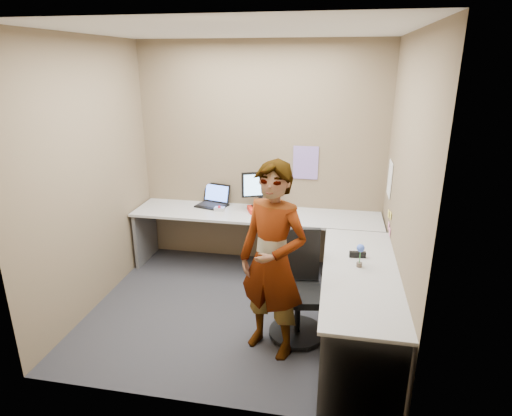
% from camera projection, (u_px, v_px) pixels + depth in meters
% --- Properties ---
extents(ground, '(3.00, 3.00, 0.00)m').
position_uv_depth(ground, '(238.00, 310.00, 4.44)').
color(ground, '#232328').
rests_on(ground, ground).
extents(wall_back, '(3.00, 0.00, 3.00)m').
position_uv_depth(wall_back, '(261.00, 157.00, 5.21)').
color(wall_back, '#746147').
rests_on(wall_back, ground).
extents(wall_right, '(0.00, 2.70, 2.70)m').
position_uv_depth(wall_right, '(403.00, 194.00, 3.74)').
color(wall_right, '#746147').
rests_on(wall_right, ground).
extents(wall_left, '(0.00, 2.70, 2.70)m').
position_uv_depth(wall_left, '(90.00, 178.00, 4.27)').
color(wall_left, '#746147').
rests_on(wall_left, ground).
extents(ceiling, '(3.00, 3.00, 0.00)m').
position_uv_depth(ceiling, '(234.00, 30.00, 3.56)').
color(ceiling, white).
rests_on(ceiling, wall_back).
extents(desk, '(2.98, 2.58, 0.73)m').
position_uv_depth(desk, '(286.00, 247.00, 4.53)').
color(desk, '#A2A2A2').
rests_on(desk, ground).
extents(paper_ream, '(0.34, 0.30, 0.06)m').
position_uv_depth(paper_ream, '(260.00, 209.00, 5.17)').
color(paper_ream, red).
rests_on(paper_ream, desk).
extents(monitor, '(0.43, 0.22, 0.43)m').
position_uv_depth(monitor, '(260.00, 186.00, 5.09)').
color(monitor, black).
rests_on(monitor, paper_ream).
extents(laptop, '(0.43, 0.39, 0.26)m').
position_uv_depth(laptop, '(214.00, 200.00, 5.38)').
color(laptop, black).
rests_on(laptop, desk).
extents(trackball_mouse, '(0.12, 0.08, 0.07)m').
position_uv_depth(trackball_mouse, '(219.00, 209.00, 5.19)').
color(trackball_mouse, '#B7B7BC').
rests_on(trackball_mouse, desk).
extents(origami, '(0.10, 0.10, 0.06)m').
position_uv_depth(origami, '(276.00, 214.00, 5.00)').
color(origami, white).
rests_on(origami, desk).
extents(stapler, '(0.15, 0.05, 0.05)m').
position_uv_depth(stapler, '(358.00, 254.00, 3.95)').
color(stapler, black).
rests_on(stapler, desk).
extents(flower, '(0.07, 0.07, 0.22)m').
position_uv_depth(flower, '(360.00, 252.00, 3.73)').
color(flower, brown).
rests_on(flower, desk).
extents(calendar_purple, '(0.30, 0.01, 0.40)m').
position_uv_depth(calendar_purple, '(306.00, 163.00, 5.12)').
color(calendar_purple, '#846BB7').
rests_on(calendar_purple, wall_back).
extents(calendar_white, '(0.01, 0.28, 0.38)m').
position_uv_depth(calendar_white, '(390.00, 179.00, 4.61)').
color(calendar_white, white).
rests_on(calendar_white, wall_right).
extents(sticky_note_a, '(0.01, 0.07, 0.07)m').
position_uv_depth(sticky_note_a, '(390.00, 216.00, 4.38)').
color(sticky_note_a, '#F2E059').
rests_on(sticky_note_a, wall_right).
extents(sticky_note_b, '(0.01, 0.07, 0.07)m').
position_uv_depth(sticky_note_b, '(389.00, 226.00, 4.47)').
color(sticky_note_b, pink).
rests_on(sticky_note_b, wall_right).
extents(sticky_note_c, '(0.01, 0.07, 0.07)m').
position_uv_depth(sticky_note_c, '(390.00, 232.00, 4.36)').
color(sticky_note_c, pink).
rests_on(sticky_note_c, wall_right).
extents(sticky_note_d, '(0.01, 0.07, 0.07)m').
position_uv_depth(sticky_note_d, '(389.00, 214.00, 4.53)').
color(sticky_note_d, '#F2E059').
rests_on(sticky_note_d, wall_right).
extents(office_chair, '(0.54, 0.52, 0.99)m').
position_uv_depth(office_chair, '(297.00, 295.00, 3.96)').
color(office_chair, black).
rests_on(office_chair, ground).
extents(person, '(0.74, 0.63, 1.72)m').
position_uv_depth(person, '(273.00, 262.00, 3.58)').
color(person, '#999399').
rests_on(person, ground).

